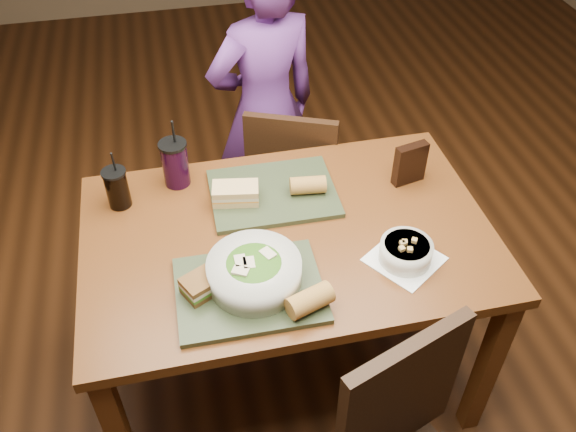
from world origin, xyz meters
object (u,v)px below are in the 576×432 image
Objects in this scene: dining_table at (288,252)px; cup_berry at (175,163)px; baguette_near at (310,300)px; chip_bag at (410,164)px; tray_near at (250,290)px; cup_cola at (117,188)px; soup_bowl at (406,251)px; sandwich_far at (236,193)px; chair_far at (286,181)px; sandwich_near at (204,284)px; tray_far at (273,193)px; baguette_far at (308,185)px; salad_bowl at (254,271)px; diner at (265,110)px.

cup_berry is at bearing 134.49° from dining_table.
baguette_near is 0.68m from chip_bag.
tray_near is 3.24× the size of baguette_near.
dining_table is 0.60m from cup_cola.
soup_bowl is 1.65× the size of sandwich_far.
cup_cola is (-0.64, -0.34, 0.36)m from chair_far.
baguette_near is at bearing -24.46° from sandwich_near.
tray_far is 1.63× the size of cup_berry.
dining_table is 0.49m from cup_berry.
baguette_near is 1.09× the size of baguette_far.
sandwich_far is (-0.26, -0.43, 0.33)m from chair_far.
dining_table is 0.64m from chair_far.
cup_cola is at bearing 167.54° from sandwich_far.
tray_far is 0.35m from cup_berry.
sandwich_far is (-0.46, 0.36, 0.01)m from soup_bowl.
salad_bowl is 0.55m from cup_berry.
baguette_far is 0.36m from chip_bag.
dining_table is 0.26m from sandwich_far.
dining_table is at bearing -123.04° from baguette_far.
soup_bowl is at bearing 0.56° from sandwich_near.
tray_far is 1.94× the size of cup_cola.
soup_bowl is 2.24× the size of baguette_far.
cup_berry is at bearing 140.90° from soup_bowl.
sandwich_near is at bearing -137.52° from baguette_far.
sandwich_far is 0.24m from cup_berry.
tray_near is 2.79× the size of chip_bag.
cup_berry is (-0.64, 0.52, 0.05)m from soup_bowl.
sandwich_near reaches higher than tray_near.
baguette_far is at bearing -8.53° from cup_cola.
chair_far reaches higher than soup_bowl.
salad_bowl reaches higher than soup_bowl.
baguette_near is (0.13, -0.13, -0.01)m from salad_bowl.
chip_bag is (0.60, -0.01, 0.03)m from sandwich_far.
salad_bowl is 1.25× the size of cup_cola.
cup_cola is (-0.38, 0.08, 0.02)m from sandwich_far.
diner reaches higher than cup_cola.
tray_near is (-0.24, -1.03, 0.08)m from diner.
dining_table is 10.03× the size of baguette_near.
chip_bag is at bearing 19.37° from dining_table.
salad_bowl is 1.02× the size of soup_bowl.
cup_berry is (-0.31, 0.65, 0.03)m from baguette_near.
tray_far is (-0.09, -0.63, 0.08)m from diner.
tray_far is 0.52m from baguette_near.
sandwich_far is 0.51m from baguette_near.
sandwich_near is 0.31m from baguette_near.
baguette_near is at bearing -35.42° from tray_near.
salad_bowl is 2.28× the size of baguette_far.
chair_far reaches higher than baguette_far.
soup_bowl is 0.95m from cup_cola.
baguette_near is at bearing -64.61° from cup_berry.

